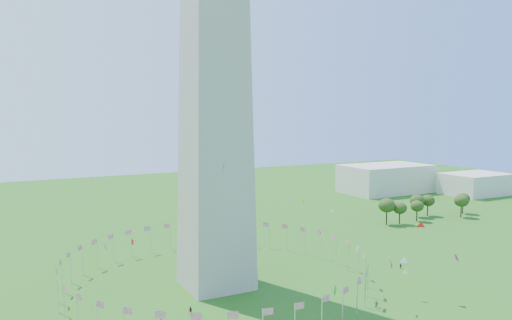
% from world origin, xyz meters
% --- Properties ---
extents(flag_ring, '(80.24, 80.24, 9.00)m').
position_xyz_m(flag_ring, '(-0.00, 50.00, 4.50)').
color(flag_ring, silver).
rests_on(flag_ring, ground).
extents(gov_building_east_a, '(50.00, 30.00, 16.00)m').
position_xyz_m(gov_building_east_a, '(150.00, 150.00, 8.00)').
color(gov_building_east_a, beige).
rests_on(gov_building_east_a, ground).
extents(gov_building_east_b, '(35.00, 25.00, 12.00)m').
position_xyz_m(gov_building_east_b, '(190.00, 120.00, 6.00)').
color(gov_building_east_b, beige).
rests_on(gov_building_east_b, ground).
extents(kites_aloft, '(99.02, 70.64, 33.34)m').
position_xyz_m(kites_aloft, '(18.82, 20.79, 16.57)').
color(kites_aloft, white).
rests_on(kites_aloft, ground).
extents(tree_line_east, '(53.66, 15.86, 10.89)m').
position_xyz_m(tree_line_east, '(113.54, 85.16, 4.90)').
color(tree_line_east, '#34541C').
rests_on(tree_line_east, ground).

